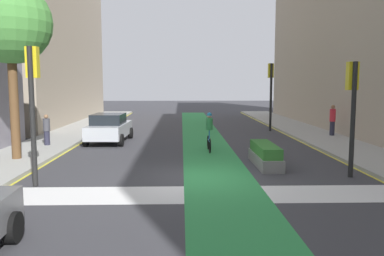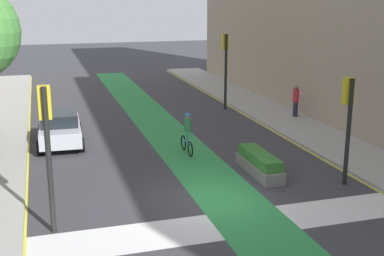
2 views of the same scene
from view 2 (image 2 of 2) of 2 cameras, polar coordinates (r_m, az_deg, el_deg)
ground_plane at (r=17.43m, az=2.00°, el=-8.07°), size 120.00×120.00×0.00m
bike_lane_paint at (r=17.65m, az=4.15°, el=-7.79°), size 2.40×60.00×0.01m
crosswalk_band at (r=15.71m, az=4.38°, el=-10.74°), size 12.00×1.80×0.01m
curb_stripe_left at (r=16.65m, az=-18.28°, el=-9.96°), size 0.16×60.00×0.01m
curb_stripe_right at (r=20.05m, az=18.55°, el=-5.73°), size 0.16×60.00×0.01m
traffic_signal_near_right at (r=18.95m, az=17.09°, el=1.92°), size 0.35×0.52×3.93m
traffic_signal_near_left at (r=14.85m, az=-15.98°, el=-0.38°), size 0.35×0.52×4.32m
traffic_signal_far_right at (r=30.59m, az=3.76°, el=7.94°), size 0.35×0.52×4.53m
car_silver_left_far at (r=24.23m, az=-14.58°, el=0.02°), size 2.15×4.26×1.57m
cyclist_in_lane at (r=22.03m, az=-0.53°, el=-0.50°), size 0.32×1.73×1.86m
pedestrian_sidewalk_right_a at (r=28.90m, az=11.55°, el=3.07°), size 0.34×0.34×1.79m
median_planter at (r=19.93m, az=7.56°, el=-3.98°), size 0.80×3.01×0.85m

